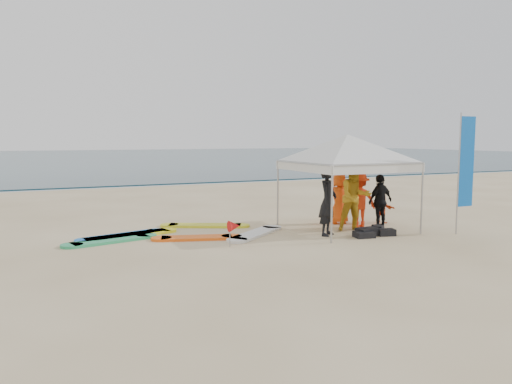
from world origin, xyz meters
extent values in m
plane|color=beige|center=(0.00, 0.00, 0.00)|extent=(120.00, 120.00, 0.00)
cube|color=#0C2633|center=(0.00, 60.00, 0.04)|extent=(160.00, 84.00, 0.08)
cube|color=silver|center=(0.00, 18.20, 0.00)|extent=(160.00, 1.20, 0.01)
imported|color=black|center=(2.83, 1.96, 0.94)|extent=(0.81, 0.78, 1.87)
imported|color=gold|center=(3.87, 2.17, 0.98)|extent=(1.09, 0.93, 1.96)
imported|color=#FF3D16|center=(4.40, 2.67, 0.81)|extent=(1.13, 0.78, 1.61)
imported|color=black|center=(4.82, 2.24, 0.79)|extent=(0.98, 0.55, 1.58)
imported|color=#F95916|center=(4.18, 3.40, 0.78)|extent=(0.86, 0.67, 1.56)
imported|color=#DD4313|center=(5.48, 2.96, 0.46)|extent=(0.40, 0.88, 0.92)
cylinder|color=#A5A5A8|center=(2.36, 3.97, 0.97)|extent=(0.05, 0.05, 1.95)
cylinder|color=#A5A5A8|center=(5.28, 3.97, 0.97)|extent=(0.05, 0.05, 1.95)
cylinder|color=#A5A5A8|center=(2.36, 1.06, 0.97)|extent=(0.05, 0.05, 1.95)
cylinder|color=#A5A5A8|center=(5.28, 1.06, 0.97)|extent=(0.05, 0.05, 1.95)
cube|color=white|center=(3.82, 1.06, 1.83)|extent=(3.02, 0.02, 0.24)
cube|color=white|center=(3.82, 3.97, 1.83)|extent=(3.02, 0.02, 0.24)
cube|color=white|center=(2.36, 2.51, 1.83)|extent=(0.02, 3.02, 0.24)
cube|color=white|center=(5.28, 2.51, 1.83)|extent=(0.02, 3.02, 0.24)
pyramid|color=white|center=(3.82, 2.51, 2.72)|extent=(4.13, 4.13, 0.78)
cylinder|color=#A5A5A8|center=(6.13, 0.62, 1.65)|extent=(0.04, 0.04, 3.30)
cube|color=blue|center=(6.41, 0.62, 1.98)|extent=(0.52, 0.03, 2.45)
cylinder|color=#A5A5A8|center=(-0.09, 1.74, 0.30)|extent=(0.02, 0.02, 0.60)
cone|color=red|center=(0.03, 1.74, 0.50)|extent=(0.28, 0.28, 0.28)
cube|color=black|center=(3.74, 1.42, 0.11)|extent=(0.59, 0.41, 0.22)
cube|color=black|center=(4.25, 1.26, 0.09)|extent=(0.52, 0.40, 0.18)
cube|color=black|center=(3.55, 1.30, 0.08)|extent=(0.55, 0.47, 0.16)
cube|color=black|center=(4.33, 1.70, 0.10)|extent=(0.44, 0.43, 0.20)
cube|color=#2A9D62|center=(-2.62, 3.53, 0.04)|extent=(2.03, 0.97, 0.07)
cube|color=blue|center=(-2.25, 4.04, 0.04)|extent=(2.09, 1.05, 0.07)
cube|color=silver|center=(1.10, 2.83, 0.04)|extent=(1.95, 1.67, 0.07)
cube|color=gold|center=(0.26, 4.60, 0.04)|extent=(2.14, 1.43, 0.07)
cube|color=#F25D14|center=(-0.54, 2.95, 0.04)|extent=(1.89, 1.04, 0.07)
cube|color=#FFF61A|center=(-1.98, 4.05, 0.04)|extent=(2.12, 1.01, 0.07)
camera|label=1|loc=(-4.51, -9.28, 2.62)|focal=35.00mm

